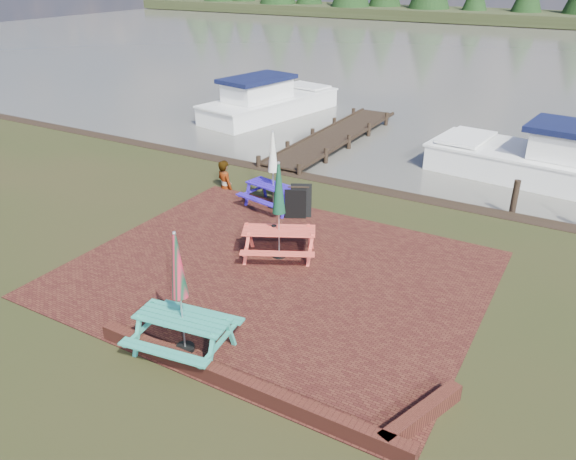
# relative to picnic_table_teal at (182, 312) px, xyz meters

# --- Properties ---
(ground) EXTENTS (120.00, 120.00, 0.00)m
(ground) POSITION_rel_picnic_table_teal_xyz_m (-0.02, 2.20, -0.84)
(ground) COLOR black
(ground) RESTS_ON ground
(paving) EXTENTS (9.00, 7.50, 0.02)m
(paving) POSITION_rel_picnic_table_teal_xyz_m (-0.02, 3.20, -0.83)
(paving) COLOR #361411
(paving) RESTS_ON ground
(brick_wall) EXTENTS (6.21, 1.79, 0.30)m
(brick_wall) POSITION_rel_picnic_table_teal_xyz_m (2.12, -0.22, -0.69)
(brick_wall) COLOR #4C1E16
(brick_wall) RESTS_ON ground
(water) EXTENTS (120.00, 60.00, 0.02)m
(water) POSITION_rel_picnic_table_teal_xyz_m (-0.02, 39.20, -0.84)
(water) COLOR #48443D
(water) RESTS_ON ground
(picnic_table_teal) EXTENTS (1.92, 1.75, 2.39)m
(picnic_table_teal) POSITION_rel_picnic_table_teal_xyz_m (0.00, 0.00, 0.00)
(picnic_table_teal) COLOR teal
(picnic_table_teal) RESTS_ON ground
(picnic_table_red) EXTENTS (2.21, 2.12, 2.37)m
(picnic_table_red) POSITION_rel_picnic_table_teal_xyz_m (-0.36, 3.96, -0.01)
(picnic_table_red) COLOR #D94637
(picnic_table_red) RESTS_ON ground
(picnic_table_blue) EXTENTS (1.86, 1.72, 2.24)m
(picnic_table_blue) POSITION_rel_picnic_table_teal_xyz_m (-2.05, 6.45, -0.05)
(picnic_table_blue) COLOR #2915A2
(picnic_table_blue) RESTS_ON ground
(chalkboard) EXTENTS (0.62, 0.78, 0.93)m
(chalkboard) POSITION_rel_picnic_table_teal_xyz_m (-1.05, 6.14, -0.35)
(chalkboard) COLOR black
(chalkboard) RESTS_ON ground
(jetty) EXTENTS (1.76, 9.08, 1.00)m
(jetty) POSITION_rel_picnic_table_teal_xyz_m (-3.52, 13.48, -0.72)
(jetty) COLOR black
(jetty) RESTS_ON ground
(boat_jetty) EXTENTS (3.87, 7.63, 2.11)m
(boat_jetty) POSITION_rel_picnic_table_teal_xyz_m (-8.16, 16.02, -0.41)
(boat_jetty) COLOR white
(boat_jetty) RESTS_ON ground
(boat_near) EXTENTS (8.29, 3.70, 2.17)m
(boat_near) POSITION_rel_picnic_table_teal_xyz_m (4.76, 13.20, -0.39)
(boat_near) COLOR white
(boat_near) RESTS_ON ground
(person) EXTENTS (0.76, 0.64, 1.78)m
(person) POSITION_rel_picnic_table_teal_xyz_m (-4.15, 7.00, 0.06)
(person) COLOR gray
(person) RESTS_ON ground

